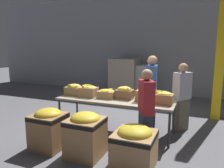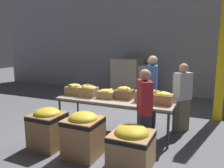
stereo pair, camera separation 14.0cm
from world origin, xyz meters
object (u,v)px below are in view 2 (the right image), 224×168
at_px(banana_box_5, 163,98).
at_px(volunteer_2, 182,98).
at_px(banana_box_0, 74,89).
at_px(pallet_stack_0, 143,81).
at_px(volunteer_0, 144,111).
at_px(banana_box_1, 89,91).
at_px(banana_box_2, 107,93).
at_px(banana_box_3, 124,93).
at_px(donation_bin_0, 48,127).
at_px(pallet_stack_1, 128,77).
at_px(volunteer_1, 152,92).
at_px(sorting_table, 115,101).
at_px(support_pillar, 223,44).
at_px(donation_bin_1, 83,133).
at_px(donation_bin_2, 132,145).
at_px(banana_box_4, 145,94).

bearing_deg(banana_box_5, volunteer_2, 67.14).
bearing_deg(banana_box_0, pallet_stack_0, 80.42).
bearing_deg(volunteer_0, banana_box_1, 39.58).
xyz_separation_m(banana_box_2, volunteer_2, (1.58, 0.68, -0.10)).
bearing_deg(banana_box_3, pallet_stack_0, 99.63).
relative_size(banana_box_0, banana_box_5, 0.98).
height_order(donation_bin_0, pallet_stack_1, pallet_stack_1).
distance_m(volunteer_1, volunteer_2, 0.70).
bearing_deg(banana_box_0, sorting_table, 0.30).
xyz_separation_m(sorting_table, support_pillar, (2.16, 1.87, 1.28)).
xyz_separation_m(banana_box_2, pallet_stack_0, (-0.23, 3.76, -0.27)).
relative_size(volunteer_1, donation_bin_0, 2.20).
bearing_deg(banana_box_5, banana_box_0, 179.36).
bearing_deg(donation_bin_0, volunteer_2, 40.89).
xyz_separation_m(sorting_table, volunteer_0, (0.85, -0.63, 0.04)).
xyz_separation_m(banana_box_2, donation_bin_1, (0.14, -1.26, -0.45)).
height_order(volunteer_0, pallet_stack_1, volunteer_0).
height_order(donation_bin_0, pallet_stack_0, pallet_stack_0).
xyz_separation_m(banana_box_1, banana_box_2, (0.45, 0.04, -0.04)).
relative_size(donation_bin_0, support_pillar, 0.20).
xyz_separation_m(donation_bin_2, pallet_stack_1, (-1.85, 4.87, 0.36)).
bearing_deg(volunteer_2, volunteer_1, -51.11).
relative_size(donation_bin_0, donation_bin_1, 0.98).
distance_m(banana_box_2, support_pillar, 3.23).
relative_size(donation_bin_1, support_pillar, 0.20).
relative_size(banana_box_2, volunteer_0, 0.25).
bearing_deg(donation_bin_2, volunteer_2, 74.43).
bearing_deg(donation_bin_2, donation_bin_0, -180.00).
bearing_deg(pallet_stack_1, pallet_stack_0, 13.75).
bearing_deg(support_pillar, donation_bin_1, -125.61).
xyz_separation_m(support_pillar, pallet_stack_0, (-2.60, 1.89, -1.40)).
height_order(volunteer_1, support_pillar, support_pillar).
height_order(banana_box_2, banana_box_3, banana_box_3).
height_order(banana_box_5, donation_bin_2, banana_box_5).
height_order(banana_box_3, volunteer_0, volunteer_0).
distance_m(banana_box_3, pallet_stack_0, 3.75).
distance_m(volunteer_0, donation_bin_0, 1.86).
distance_m(sorting_table, volunteer_0, 1.06).
bearing_deg(banana_box_2, volunteer_2, 23.31).
bearing_deg(donation_bin_1, banana_box_0, 128.83).
height_order(sorting_table, banana_box_5, banana_box_5).
height_order(donation_bin_0, donation_bin_1, donation_bin_1).
xyz_separation_m(banana_box_5, donation_bin_1, (-1.14, -1.22, -0.48)).
height_order(banana_box_1, pallet_stack_1, pallet_stack_1).
bearing_deg(banana_box_1, support_pillar, 34.11).
height_order(banana_box_4, volunteer_0, volunteer_0).
xyz_separation_m(volunteer_0, donation_bin_1, (-0.92, -0.62, -0.34)).
bearing_deg(pallet_stack_1, volunteer_0, -66.23).
relative_size(banana_box_1, donation_bin_0, 0.49).
height_order(banana_box_2, donation_bin_0, banana_box_2).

